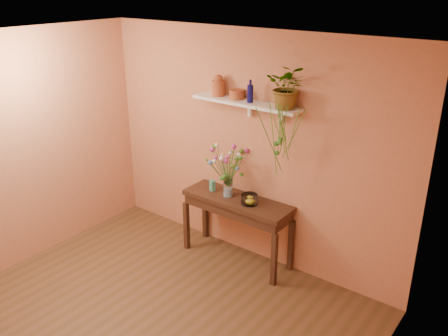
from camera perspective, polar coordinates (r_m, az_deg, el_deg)
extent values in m
plane|color=silver|center=(3.71, -15.03, 13.71)|extent=(4.00, 4.00, 0.00)
cube|color=#C57351|center=(5.48, 2.84, 2.38)|extent=(4.00, 0.04, 2.70)
cube|color=#C57351|center=(3.06, 12.98, -15.65)|extent=(0.04, 4.00, 2.70)
cube|color=#3C2117|center=(5.51, 1.59, -3.95)|extent=(1.33, 0.43, 0.06)
cube|color=#3C2117|center=(5.55, 1.58, -4.74)|extent=(1.27, 0.39, 0.11)
cube|color=#3C2117|center=(5.95, -4.53, -6.92)|extent=(0.06, 0.06, 0.64)
cube|color=#3C2117|center=(5.30, 6.04, -10.93)|extent=(0.06, 0.06, 0.64)
cube|color=#3C2117|center=(6.19, -2.26, -5.61)|extent=(0.06, 0.06, 0.64)
cube|color=#3C2117|center=(5.58, 8.05, -9.22)|extent=(0.06, 0.06, 0.64)
cube|color=white|center=(5.18, 2.60, 7.83)|extent=(1.30, 0.24, 0.04)
cube|color=white|center=(5.28, 3.17, 7.05)|extent=(0.04, 0.05, 0.15)
cube|color=white|center=(5.08, 6.93, 6.31)|extent=(0.04, 0.05, 0.15)
cylinder|color=#AB4E2D|center=(5.40, -0.68, 9.57)|extent=(0.15, 0.15, 0.17)
sphere|color=#AB4E2D|center=(5.38, -0.69, 10.58)|extent=(0.11, 0.11, 0.11)
cylinder|color=#AB4E2D|center=(5.27, 1.54, 8.83)|extent=(0.18, 0.18, 0.10)
cylinder|color=#0B0A46|center=(5.11, 3.17, 8.91)|extent=(0.09, 0.09, 0.19)
cylinder|color=#0B0A46|center=(5.09, 3.20, 10.25)|extent=(0.03, 0.03, 0.06)
imported|color=#357724|center=(4.87, 7.68, 9.68)|extent=(0.50, 0.47, 0.45)
cylinder|color=#357724|center=(4.84, 5.48, 3.28)|extent=(0.14, 0.35, 0.76)
cylinder|color=#458A22|center=(4.84, 6.69, 4.67)|extent=(0.13, 0.18, 0.53)
cylinder|color=#458A22|center=(4.83, 6.92, 4.62)|extent=(0.06, 0.10, 0.52)
cylinder|color=#357724|center=(4.84, 6.94, 5.31)|extent=(0.11, 0.06, 0.42)
cylinder|color=#458A22|center=(4.81, 7.18, 5.41)|extent=(0.03, 0.10, 0.38)
cylinder|color=#458A22|center=(4.81, 7.14, 3.98)|extent=(0.04, 0.22, 0.61)
cylinder|color=#357724|center=(4.82, 7.18, 4.56)|extent=(0.12, 0.09, 0.53)
cylinder|color=#458A22|center=(4.80, 8.45, 4.04)|extent=(0.28, 0.06, 0.58)
cylinder|color=#458A22|center=(4.88, 5.97, 3.28)|extent=(0.04, 0.14, 0.77)
cylinder|color=#357724|center=(4.81, 6.70, 5.09)|extent=(0.04, 0.07, 0.44)
cylinder|color=#458A22|center=(4.90, 6.10, 5.64)|extent=(0.15, 0.05, 0.40)
cylinder|color=#458A22|center=(4.77, 8.39, 4.48)|extent=(0.16, 0.11, 0.49)
sphere|color=#357724|center=(4.88, 6.69, 3.07)|extent=(0.05, 0.05, 0.05)
sphere|color=#357724|center=(4.96, 6.41, 1.80)|extent=(0.05, 0.05, 0.05)
sphere|color=#357724|center=(4.87, 6.73, 3.40)|extent=(0.05, 0.05, 0.05)
sphere|color=#357724|center=(4.91, 6.24, 2.90)|extent=(0.05, 0.05, 0.05)
cylinder|color=white|center=(5.51, 0.49, -2.30)|extent=(0.11, 0.11, 0.23)
cylinder|color=silver|center=(5.53, 0.49, -2.86)|extent=(0.10, 0.10, 0.11)
cylinder|color=#386B28|center=(5.36, 0.10, -0.52)|extent=(0.03, 0.16, 0.39)
sphere|color=silver|center=(5.23, -0.30, 1.17)|extent=(0.05, 0.05, 0.05)
cylinder|color=#386B28|center=(5.40, 0.41, -0.68)|extent=(0.04, 0.08, 0.34)
sphere|color=#B72E8B|center=(5.30, 0.33, 0.83)|extent=(0.05, 0.05, 0.05)
cylinder|color=#386B28|center=(5.38, 0.44, -0.45)|extent=(0.06, 0.09, 0.39)
sphere|color=#B72E8B|center=(5.26, 0.39, 1.31)|extent=(0.04, 0.04, 0.04)
cylinder|color=#386B28|center=(5.32, 0.74, -0.97)|extent=(0.18, 0.18, 0.36)
sphere|color=#588328|center=(5.14, 1.00, 0.27)|extent=(0.04, 0.04, 0.04)
cylinder|color=#386B28|center=(5.37, 0.63, -0.20)|extent=(0.08, 0.06, 0.44)
sphere|color=silver|center=(5.26, 0.77, 1.82)|extent=(0.04, 0.04, 0.04)
cylinder|color=#386B28|center=(5.39, 1.03, -1.11)|extent=(0.16, 0.05, 0.27)
sphere|color=#4372AE|center=(5.28, 1.60, -0.05)|extent=(0.04, 0.04, 0.04)
cylinder|color=#386B28|center=(5.39, 1.22, -0.41)|extent=(0.16, 0.03, 0.39)
sphere|color=#B72E8B|center=(5.28, 1.97, 1.39)|extent=(0.03, 0.03, 0.03)
cylinder|color=#386B28|center=(5.38, 1.22, -0.49)|extent=(0.17, 0.01, 0.38)
sphere|color=#357724|center=(5.27, 1.98, 1.23)|extent=(0.05, 0.05, 0.05)
cylinder|color=#386B28|center=(5.39, 1.11, -0.31)|extent=(0.14, 0.02, 0.41)
sphere|color=silver|center=(5.29, 1.75, 1.59)|extent=(0.05, 0.05, 0.05)
cylinder|color=#386B28|center=(5.43, 0.99, -0.51)|extent=(0.08, 0.06, 0.34)
sphere|color=#588328|center=(5.37, 1.50, 1.16)|extent=(0.05, 0.05, 0.05)
cylinder|color=#386B28|center=(5.45, 1.04, -0.46)|extent=(0.07, 0.10, 0.34)
sphere|color=silver|center=(5.41, 1.59, 1.24)|extent=(0.04, 0.04, 0.04)
cylinder|color=#386B28|center=(5.48, 1.63, -0.02)|extent=(0.10, 0.24, 0.39)
sphere|color=#B72E8B|center=(5.47, 2.77, 2.10)|extent=(0.06, 0.06, 0.06)
cylinder|color=#386B28|center=(5.44, 0.84, 0.21)|extent=(0.01, 0.10, 0.46)
sphere|color=#B72E8B|center=(5.40, 1.19, 2.60)|extent=(0.06, 0.06, 0.06)
cylinder|color=#386B28|center=(5.51, 1.31, -0.04)|extent=(0.03, 0.24, 0.37)
sphere|color=#588328|center=(5.52, 2.12, 2.04)|extent=(0.06, 0.06, 0.06)
cylinder|color=#386B28|center=(5.47, 0.87, 0.17)|extent=(0.02, 0.14, 0.43)
sphere|color=silver|center=(5.45, 1.25, 2.50)|extent=(0.04, 0.04, 0.04)
cylinder|color=#386B28|center=(5.52, 0.67, -0.11)|extent=(0.09, 0.19, 0.34)
sphere|color=#4372AE|center=(5.56, 0.85, 1.90)|extent=(0.04, 0.04, 0.04)
cylinder|color=#386B28|center=(5.53, 0.27, -0.62)|extent=(0.14, 0.12, 0.25)
sphere|color=#B72E8B|center=(5.56, 0.05, 0.87)|extent=(0.06, 0.06, 0.06)
cylinder|color=#386B28|center=(5.47, 0.38, -0.52)|extent=(0.07, 0.05, 0.31)
sphere|color=#357724|center=(5.44, 0.26, 1.12)|extent=(0.04, 0.04, 0.04)
cylinder|color=#386B28|center=(5.52, 0.12, -0.29)|extent=(0.16, 0.10, 0.32)
sphere|color=silver|center=(5.54, -0.25, 1.55)|extent=(0.04, 0.04, 0.04)
cylinder|color=#386B28|center=(5.46, -0.36, 0.21)|extent=(0.19, 0.03, 0.45)
sphere|color=#588328|center=(5.42, -1.23, 2.58)|extent=(0.05, 0.05, 0.05)
cylinder|color=#386B28|center=(5.45, -0.19, 0.31)|extent=(0.17, 0.01, 0.47)
sphere|color=silver|center=(5.41, -0.88, 2.78)|extent=(0.05, 0.05, 0.05)
cylinder|color=#386B28|center=(5.46, -0.45, 0.03)|extent=(0.20, 0.05, 0.42)
sphere|color=#B72E8B|center=(5.43, -1.41, 2.23)|extent=(0.06, 0.06, 0.06)
cylinder|color=#386B28|center=(5.44, -0.25, -0.44)|extent=(0.13, 0.08, 0.35)
sphere|color=#B72E8B|center=(5.38, -1.00, 1.28)|extent=(0.04, 0.04, 0.04)
cylinder|color=#386B28|center=(5.41, -0.78, -0.59)|extent=(0.16, 0.19, 0.35)
sphere|color=#588328|center=(5.33, -2.09, 1.00)|extent=(0.03, 0.03, 0.03)
cylinder|color=#386B28|center=(5.41, -0.33, -0.67)|extent=(0.09, 0.15, 0.33)
sphere|color=silver|center=(5.32, -1.17, 0.84)|extent=(0.05, 0.05, 0.05)
cylinder|color=#386B28|center=(5.38, -0.55, -0.77)|extent=(0.09, 0.22, 0.34)
sphere|color=#4372AE|center=(5.26, -1.64, 0.64)|extent=(0.05, 0.05, 0.05)
sphere|color=#357724|center=(5.29, 0.08, -0.98)|extent=(0.05, 0.05, 0.05)
sphere|color=#357724|center=(5.40, -0.31, -1.28)|extent=(0.05, 0.05, 0.05)
sphere|color=#357724|center=(5.49, 2.13, -0.80)|extent=(0.05, 0.05, 0.05)
sphere|color=#357724|center=(5.57, 0.52, -0.98)|extent=(0.05, 0.05, 0.05)
sphere|color=#357724|center=(5.38, 0.09, -1.15)|extent=(0.05, 0.05, 0.05)
sphere|color=#357724|center=(5.52, 1.22, -0.01)|extent=(0.05, 0.05, 0.05)
cylinder|color=white|center=(5.35, 3.07, -3.78)|extent=(0.19, 0.19, 0.11)
cylinder|color=white|center=(5.38, 3.06, -4.26)|extent=(0.18, 0.18, 0.01)
sphere|color=yellow|center=(5.35, 3.15, -3.95)|extent=(0.07, 0.07, 0.07)
cube|color=teal|center=(5.66, -1.41, -2.13)|extent=(0.08, 0.07, 0.13)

